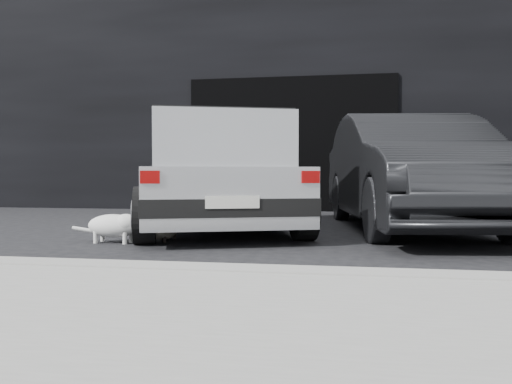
% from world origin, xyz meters
% --- Properties ---
extents(ground, '(80.00, 80.00, 0.00)m').
position_xyz_m(ground, '(0.00, 0.00, 0.00)').
color(ground, black).
rests_on(ground, ground).
extents(building_facade, '(34.00, 4.00, 5.00)m').
position_xyz_m(building_facade, '(1.00, 6.00, 2.50)').
color(building_facade, black).
rests_on(building_facade, ground).
extents(garage_opening, '(4.00, 0.10, 2.60)m').
position_xyz_m(garage_opening, '(1.00, 3.99, 1.30)').
color(garage_opening, black).
rests_on(garage_opening, ground).
extents(curb, '(18.00, 0.25, 0.12)m').
position_xyz_m(curb, '(1.00, -2.60, 0.06)').
color(curb, gray).
rests_on(curb, ground).
extents(sidewalk, '(18.00, 2.20, 0.11)m').
position_xyz_m(sidewalk, '(1.00, -3.80, 0.06)').
color(sidewalk, gray).
rests_on(sidewalk, ground).
extents(silver_hatchback, '(2.88, 4.19, 1.42)m').
position_xyz_m(silver_hatchback, '(0.35, 0.57, 0.77)').
color(silver_hatchback, silver).
rests_on(silver_hatchback, ground).
extents(second_car, '(2.19, 4.73, 1.50)m').
position_xyz_m(second_car, '(2.82, 0.94, 0.75)').
color(second_car, black).
rests_on(second_car, ground).
extents(cat_siamese, '(0.27, 0.76, 0.26)m').
position_xyz_m(cat_siamese, '(0.06, -0.64, 0.12)').
color(cat_siamese, beige).
rests_on(cat_siamese, ground).
extents(cat_white, '(0.83, 0.31, 0.39)m').
position_xyz_m(cat_white, '(-0.34, -0.86, 0.19)').
color(cat_white, silver).
rests_on(cat_white, ground).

